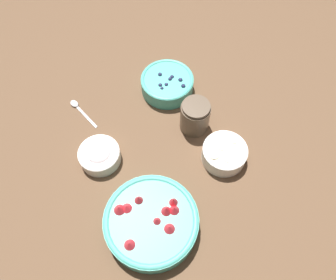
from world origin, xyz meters
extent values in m
plane|color=brown|center=(0.00, 0.00, 0.00)|extent=(4.00, 4.00, 0.00)
cylinder|color=#47AD9E|center=(0.13, -0.18, 0.03)|extent=(0.25, 0.25, 0.06)
torus|color=#47AD9E|center=(0.13, -0.18, 0.05)|extent=(0.25, 0.25, 0.02)
cylinder|color=red|center=(0.13, -0.18, 0.04)|extent=(0.20, 0.20, 0.02)
cone|color=red|center=(0.14, -0.17, 0.06)|extent=(0.03, 0.03, 0.02)
cone|color=red|center=(0.18, -0.15, 0.06)|extent=(0.05, 0.05, 0.02)
cone|color=red|center=(0.13, -0.13, 0.07)|extent=(0.04, 0.04, 0.03)
cone|color=red|center=(0.07, -0.21, 0.06)|extent=(0.05, 0.05, 0.02)
cone|color=red|center=(0.06, -0.23, 0.07)|extent=(0.05, 0.05, 0.03)
cone|color=red|center=(0.12, -0.10, 0.07)|extent=(0.04, 0.04, 0.03)
cone|color=red|center=(0.15, -0.25, 0.06)|extent=(0.05, 0.05, 0.02)
cone|color=red|center=(0.07, -0.18, 0.07)|extent=(0.04, 0.04, 0.03)
cone|color=red|center=(0.14, -0.11, 0.07)|extent=(0.04, 0.04, 0.03)
cylinder|color=#47AD9E|center=(-0.23, 0.12, 0.03)|extent=(0.17, 0.17, 0.05)
torus|color=#47AD9E|center=(-0.23, 0.12, 0.05)|extent=(0.17, 0.17, 0.01)
cylinder|color=#23284C|center=(-0.23, 0.12, 0.04)|extent=(0.14, 0.14, 0.02)
sphere|color=#23284C|center=(-0.26, 0.11, 0.05)|extent=(0.01, 0.01, 0.01)
sphere|color=#23284C|center=(-0.23, 0.12, 0.05)|extent=(0.01, 0.01, 0.01)
sphere|color=#23284C|center=(-0.21, 0.15, 0.05)|extent=(0.01, 0.01, 0.01)
sphere|color=#23284C|center=(-0.23, 0.13, 0.05)|extent=(0.01, 0.01, 0.01)
sphere|color=#23284C|center=(-0.21, 0.08, 0.05)|extent=(0.01, 0.01, 0.01)
sphere|color=#23284C|center=(-0.22, 0.10, 0.05)|extent=(0.01, 0.01, 0.01)
sphere|color=#23284C|center=(-0.18, 0.14, 0.05)|extent=(0.01, 0.01, 0.01)
sphere|color=#23284C|center=(-0.23, 0.08, 0.05)|extent=(0.01, 0.01, 0.01)
cylinder|color=white|center=(0.08, 0.11, 0.03)|extent=(0.13, 0.13, 0.05)
torus|color=white|center=(0.08, 0.11, 0.05)|extent=(0.13, 0.13, 0.01)
cylinder|color=beige|center=(0.08, 0.11, 0.04)|extent=(0.10, 0.10, 0.02)
cylinder|color=beige|center=(0.12, 0.13, 0.05)|extent=(0.03, 0.03, 0.00)
cylinder|color=beige|center=(0.06, 0.11, 0.05)|extent=(0.03, 0.03, 0.00)
cylinder|color=beige|center=(0.10, 0.10, 0.05)|extent=(0.03, 0.03, 0.01)
cylinder|color=beige|center=(0.07, 0.07, 0.05)|extent=(0.03, 0.03, 0.01)
cylinder|color=beige|center=(0.10, 0.09, 0.05)|extent=(0.03, 0.03, 0.00)
cylinder|color=beige|center=(0.06, 0.15, 0.05)|extent=(0.03, 0.03, 0.00)
cylinder|color=beige|center=(0.07, 0.07, 0.05)|extent=(0.03, 0.03, 0.01)
cylinder|color=beige|center=(0.05, 0.08, 0.05)|extent=(0.03, 0.03, 0.01)
cylinder|color=beige|center=(0.11, 0.09, 0.05)|extent=(0.03, 0.03, 0.00)
cylinder|color=silver|center=(-0.12, -0.20, 0.02)|extent=(0.12, 0.12, 0.04)
torus|color=silver|center=(-0.12, -0.20, 0.04)|extent=(0.12, 0.12, 0.01)
cylinder|color=silver|center=(-0.12, -0.20, 0.03)|extent=(0.10, 0.10, 0.01)
ellipsoid|color=silver|center=(-0.12, -0.20, 0.04)|extent=(0.07, 0.07, 0.03)
cylinder|color=brown|center=(-0.07, 0.10, 0.05)|extent=(0.09, 0.09, 0.10)
cylinder|color=#512D1E|center=(-0.07, 0.10, 0.04)|extent=(0.07, 0.07, 0.07)
cylinder|color=brown|center=(-0.07, 0.10, 0.10)|extent=(0.08, 0.08, 0.01)
cube|color=silver|center=(-0.29, -0.16, 0.00)|extent=(0.11, 0.02, 0.01)
ellipsoid|color=silver|center=(-0.35, -0.17, 0.01)|extent=(0.03, 0.03, 0.01)
camera|label=1|loc=(0.35, -0.27, 0.88)|focal=35.00mm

